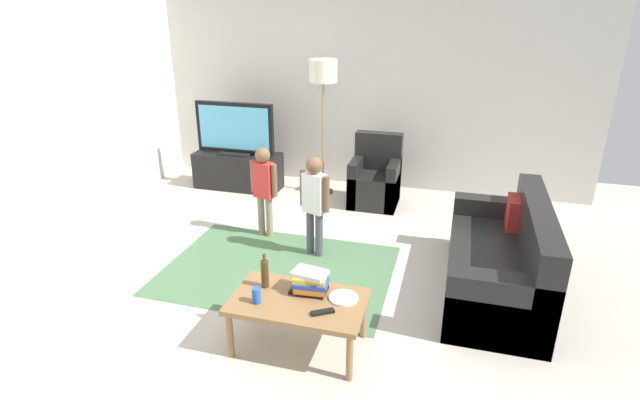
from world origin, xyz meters
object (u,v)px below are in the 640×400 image
object	(u,v)px
tv	(235,129)
child_center	(314,197)
armchair	(375,181)
child_near_tv	(264,184)
floor_lamp	(323,78)
book_stack	(310,282)
plate	(344,298)
coffee_table	(298,305)
soda_can	(256,295)
tv_remote	(323,312)
couch	(505,264)
tv_stand	(238,171)
bottle	(265,273)

from	to	relation	value
tv	child_center	size ratio (longest dim) A/B	1.04
armchair	child_near_tv	xyz separation A→B (m)	(-1.01, -1.29, 0.32)
floor_lamp	tv	bearing A→B (deg)	-171.73
tv	child_near_tv	xyz separation A→B (m)	(0.93, -1.30, -0.23)
book_stack	plate	size ratio (longest dim) A/B	1.33
coffee_table	soda_can	size ratio (longest dim) A/B	8.33
tv_remote	soda_can	world-z (taller)	soda_can
floor_lamp	plate	xyz separation A→B (m)	(1.03, -3.14, -1.12)
couch	soda_can	world-z (taller)	couch
couch	soda_can	distance (m)	2.27
couch	coffee_table	distance (m)	1.96
couch	book_stack	bearing A→B (deg)	-143.04
book_stack	soda_can	size ratio (longest dim) A/B	2.43
floor_lamp	tv_remote	world-z (taller)	floor_lamp
armchair	couch	bearing A→B (deg)	-50.66
child_near_tv	tv_remote	distance (m)	2.23
couch	plate	distance (m)	1.66
tv	plate	distance (m)	3.73
couch	soda_can	size ratio (longest dim) A/B	15.00
child_center	plate	world-z (taller)	child_center
child_center	tv	bearing A→B (deg)	135.02
armchair	tv_remote	distance (m)	3.17
child_center	coffee_table	bearing A→B (deg)	-78.10
floor_lamp	coffee_table	size ratio (longest dim) A/B	1.78
tv	couch	world-z (taller)	tv
tv	floor_lamp	bearing A→B (deg)	8.27
tv_stand	tv_remote	size ratio (longest dim) A/B	7.06
tv_stand	floor_lamp	xyz separation A→B (m)	(1.19, 0.15, 1.30)
tv	bottle	distance (m)	3.38
floor_lamp	book_stack	world-z (taller)	floor_lamp
coffee_table	bottle	xyz separation A→B (m)	(-0.30, 0.10, 0.17)
armchair	soda_can	bearing A→B (deg)	-95.83
tv_stand	book_stack	size ratio (longest dim) A/B	4.11
child_near_tv	tv_remote	xyz separation A→B (m)	(1.19, -1.88, -0.18)
armchair	child_center	bearing A→B (deg)	-102.65
child_near_tv	child_center	size ratio (longest dim) A/B	0.96
soda_can	child_center	bearing A→B (deg)	91.07
tv_stand	child_center	distance (m)	2.30
coffee_table	bottle	bearing A→B (deg)	161.57
tv	couch	xyz separation A→B (m)	(3.43, -1.83, -0.56)
tv_stand	coffee_table	distance (m)	3.63
armchair	coffee_table	world-z (taller)	armchair
tv_stand	floor_lamp	size ratio (longest dim) A/B	0.67
bottle	plate	distance (m)	0.63
soda_can	coffee_table	bearing A→B (deg)	23.20
floor_lamp	child_center	bearing A→B (deg)	-77.13
couch	soda_can	bearing A→B (deg)	-143.21
tv_remote	child_center	bearing A→B (deg)	75.83
book_stack	plate	distance (m)	0.28
child_near_tv	bottle	world-z (taller)	child_near_tv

